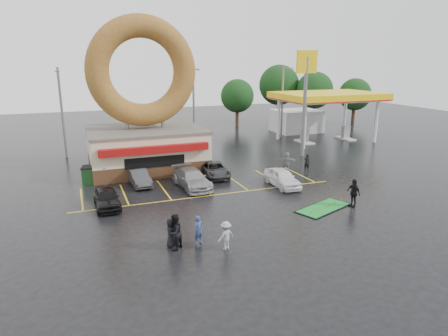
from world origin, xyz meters
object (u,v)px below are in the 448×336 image
object	(u,v)px
car_silver	(192,179)
putting_green	(323,208)
donut_shop	(145,120)
streetlight_right	(283,100)
dumpster	(94,175)
streetlight_mid	(194,104)
car_white	(282,178)
shell_sign	(306,84)
car_black	(107,198)
person_cameraman	(353,193)
car_dgrey	(139,177)
car_grey	(215,170)
person_blue	(199,230)
streetlight_left	(62,111)
gas_station	(314,108)

from	to	relation	value
car_silver	putting_green	world-z (taller)	car_silver
donut_shop	car_silver	distance (m)	8.40
donut_shop	streetlight_right	xyz separation A→B (m)	(19.00, 8.95, 0.32)
donut_shop	dumpster	distance (m)	6.93
streetlight_mid	car_white	xyz separation A→B (m)	(1.95, -17.42, -4.08)
shell_sign	dumpster	xyz separation A→B (m)	(-20.84, -2.19, -6.73)
donut_shop	dumpster	xyz separation A→B (m)	(-4.84, -3.16, -3.81)
car_white	car_black	bearing A→B (deg)	-179.34
car_silver	person_cameraman	bearing A→B (deg)	-46.51
car_dgrey	car_grey	xyz separation A→B (m)	(6.45, 0.10, -0.02)
person_blue	putting_green	world-z (taller)	person_blue
person_cameraman	shell_sign	bearing A→B (deg)	155.45
person_cameraman	streetlight_left	bearing A→B (deg)	-146.50
donut_shop	streetlight_mid	bearing A→B (deg)	48.62
streetlight_left	streetlight_right	distance (m)	26.08
person_cameraman	dumpster	bearing A→B (deg)	-132.73
shell_sign	putting_green	distance (m)	17.08
car_white	person_cameraman	size ratio (longest dim) A/B	2.13
person_blue	putting_green	distance (m)	9.70
streetlight_left	streetlight_mid	bearing A→B (deg)	4.09
car_white	person_blue	world-z (taller)	person_blue
car_dgrey	person_blue	size ratio (longest dim) A/B	2.36
streetlight_right	car_grey	world-z (taller)	streetlight_right
car_dgrey	person_cameraman	bearing A→B (deg)	-42.32
shell_sign	streetlight_left	world-z (taller)	shell_sign
car_black	person_blue	distance (m)	8.64
gas_station	shell_sign	size ratio (longest dim) A/B	1.29
car_black	putting_green	world-z (taller)	car_black
person_blue	streetlight_left	bearing A→B (deg)	85.48
car_dgrey	putting_green	xyz separation A→B (m)	(10.73, -9.73, -0.59)
shell_sign	streetlight_right	size ratio (longest dim) A/B	1.18
car_black	car_grey	distance (m)	10.28
gas_station	car_dgrey	bearing A→B (deg)	-152.04
donut_shop	car_white	xyz separation A→B (m)	(8.95, -9.47, -3.76)
streetlight_mid	car_silver	world-z (taller)	streetlight_mid
shell_sign	car_dgrey	size ratio (longest dim) A/B	2.79
streetlight_mid	person_cameraman	bearing A→B (deg)	-79.53
car_silver	putting_green	bearing A→B (deg)	-52.77
streetlight_right	car_black	xyz separation A→B (m)	(-23.42, -18.29, -4.11)
streetlight_mid	streetlight_right	size ratio (longest dim) A/B	1.00
donut_shop	car_black	world-z (taller)	donut_shop
gas_station	person_cameraman	bearing A→B (deg)	-116.91
person_cameraman	streetlight_right	bearing A→B (deg)	156.12
streetlight_left	streetlight_mid	world-z (taller)	same
gas_station	person_cameraman	xyz separation A→B (m)	(-11.73, -23.11, -2.73)
gas_station	person_blue	size ratio (longest dim) A/B	8.47
streetlight_right	car_dgrey	world-z (taller)	streetlight_right
gas_station	streetlight_mid	size ratio (longest dim) A/B	1.52
gas_station	shell_sign	distance (m)	11.93
car_white	dumpster	bearing A→B (deg)	156.64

